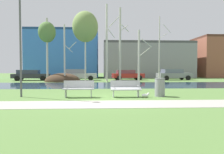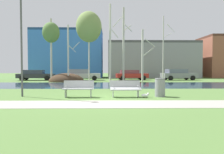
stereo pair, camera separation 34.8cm
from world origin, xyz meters
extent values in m
plane|color=#517538|center=(0.00, 10.00, 0.00)|extent=(120.00, 120.00, 0.00)
cube|color=#9E998E|center=(0.00, -1.70, 0.01)|extent=(60.00, 1.92, 0.01)
cube|color=#284256|center=(0.00, 8.95, 0.00)|extent=(80.00, 7.57, 0.01)
ellipsoid|color=#423021|center=(-4.76, 14.43, 0.00)|extent=(4.25, 2.97, 2.05)
cube|color=#9EA0A3|center=(-1.24, 0.41, 0.45)|extent=(1.61, 0.51, 0.05)
cube|color=#9EA0A3|center=(-1.24, 0.69, 0.67)|extent=(1.60, 0.11, 0.40)
cube|color=#9EA0A3|center=(-1.89, 0.46, 0.23)|extent=(0.05, 0.43, 0.45)
cube|color=#9EA0A3|center=(-0.58, 0.48, 0.23)|extent=(0.05, 0.43, 0.45)
cylinder|color=#9EA0A3|center=(-1.89, 0.42, 0.59)|extent=(0.05, 0.28, 0.04)
cylinder|color=#9EA0A3|center=(-0.58, 0.44, 0.59)|extent=(0.05, 0.28, 0.04)
cube|color=#9EA0A3|center=(1.24, 0.41, 0.45)|extent=(1.61, 0.51, 0.15)
cube|color=#9EA0A3|center=(1.23, 0.69, 0.67)|extent=(1.60, 0.11, 0.40)
cube|color=#9EA0A3|center=(0.58, 0.46, 0.23)|extent=(0.05, 0.43, 0.45)
cube|color=#9EA0A3|center=(1.89, 0.48, 0.23)|extent=(0.05, 0.43, 0.45)
cylinder|color=#9EA0A3|center=(0.58, 0.42, 0.59)|extent=(0.05, 0.28, 0.04)
cylinder|color=#9EA0A3|center=(1.89, 0.44, 0.59)|extent=(0.05, 0.28, 0.04)
cylinder|color=gray|center=(3.10, 0.65, 0.49)|extent=(0.53, 0.53, 0.98)
torus|color=#494A4C|center=(3.10, 0.65, 0.95)|extent=(0.56, 0.56, 0.04)
ellipsoid|color=white|center=(2.21, 0.19, 0.12)|extent=(0.37, 0.17, 0.17)
sphere|color=white|center=(2.38, 0.19, 0.20)|extent=(0.12, 0.12, 0.12)
cone|color=gold|center=(2.44, 0.19, 0.20)|extent=(0.07, 0.04, 0.04)
cylinder|color=gold|center=(2.23, 0.16, 0.05)|extent=(0.01, 0.01, 0.10)
cylinder|color=gold|center=(2.23, 0.22, 0.05)|extent=(0.01, 0.01, 0.10)
cylinder|color=#4C4C51|center=(-4.30, 0.80, 2.76)|extent=(0.10, 0.10, 5.52)
cylinder|color=#BCB7A8|center=(-6.55, 14.43, 3.77)|extent=(0.23, 0.23, 7.53)
ellipsoid|color=#567A3D|center=(-6.55, 14.43, 5.87)|extent=(2.02, 2.02, 2.43)
cylinder|color=beige|center=(-4.35, 13.53, 3.31)|extent=(0.18, 0.18, 6.61)
cylinder|color=beige|center=(-3.52, 14.10, 4.28)|extent=(1.13, 1.62, 0.68)
cylinder|color=beige|center=(-3.85, 13.02, 3.86)|extent=(0.90, 0.87, 0.90)
cylinder|color=beige|center=(-2.07, 14.83, 4.25)|extent=(0.17, 0.17, 8.51)
ellipsoid|color=olive|center=(-2.07, 14.83, 6.64)|extent=(3.10, 3.10, 3.72)
cylinder|color=beige|center=(0.51, 14.07, 4.59)|extent=(0.24, 0.24, 9.17)
cylinder|color=beige|center=(1.39, 14.67, 7.20)|extent=(1.18, 1.67, 0.95)
cylinder|color=beige|center=(1.03, 13.54, 5.64)|extent=(0.94, 0.92, 0.96)
cylinder|color=#BCB7A8|center=(2.08, 13.84, 4.35)|extent=(0.25, 0.25, 8.70)
cylinder|color=#BCB7A8|center=(2.60, 14.20, 6.41)|extent=(0.78, 1.08, 0.43)
cylinder|color=#BCB7A8|center=(2.59, 13.32, 6.22)|extent=(1.03, 1.01, 0.72)
cylinder|color=beige|center=(4.36, 14.05, 3.09)|extent=(0.25, 0.25, 6.18)
cylinder|color=beige|center=(5.13, 14.58, 3.58)|extent=(1.04, 1.47, 0.92)
cylinder|color=beige|center=(5.11, 13.28, 4.50)|extent=(1.55, 1.50, 0.79)
cylinder|color=#BCB7A8|center=(6.99, 14.68, 3.98)|extent=(0.14, 0.14, 7.96)
cylinder|color=#BCB7A8|center=(7.56, 15.07, 5.64)|extent=(0.79, 1.12, 0.50)
cylinder|color=#BCB7A8|center=(7.68, 13.96, 6.34)|extent=(1.38, 1.34, 0.77)
cube|color=#282B30|center=(-9.43, 17.43, 0.60)|extent=(4.94, 2.32, 0.56)
cube|color=#2F3648|center=(-9.81, 17.40, 1.14)|extent=(2.82, 1.89, 0.52)
cylinder|color=black|center=(-7.95, 18.51, 0.32)|extent=(0.66, 0.28, 0.64)
cylinder|color=black|center=(-7.77, 16.67, 0.32)|extent=(0.66, 0.28, 0.64)
cylinder|color=black|center=(-11.09, 18.20, 0.32)|extent=(0.66, 0.28, 0.64)
cylinder|color=black|center=(-10.90, 16.35, 0.32)|extent=(0.66, 0.28, 0.64)
cube|color=#B2B5BC|center=(-3.20, 17.50, 0.63)|extent=(4.89, 2.29, 0.63)
cube|color=gray|center=(-3.58, 17.47, 1.22)|extent=(2.80, 1.86, 0.55)
cylinder|color=black|center=(-1.73, 18.57, 0.32)|extent=(0.66, 0.28, 0.64)
cylinder|color=black|center=(-1.55, 16.75, 0.32)|extent=(0.66, 0.28, 0.64)
cylinder|color=black|center=(-4.84, 18.26, 0.32)|extent=(0.66, 0.28, 0.64)
cylinder|color=black|center=(-4.66, 16.44, 0.32)|extent=(0.66, 0.28, 0.64)
cube|color=maroon|center=(3.55, 18.09, 0.61)|extent=(4.48, 2.31, 0.59)
cube|color=brown|center=(3.21, 18.06, 1.15)|extent=(2.57, 1.89, 0.48)
cylinder|color=black|center=(4.87, 19.17, 0.32)|extent=(0.66, 0.28, 0.64)
cylinder|color=black|center=(5.06, 17.30, 0.32)|extent=(0.66, 0.28, 0.64)
cylinder|color=black|center=(2.04, 18.89, 0.32)|extent=(0.66, 0.28, 0.64)
cylinder|color=black|center=(2.23, 17.01, 0.32)|extent=(0.66, 0.28, 0.64)
cube|color=slate|center=(10.05, 17.88, 0.64)|extent=(4.87, 2.32, 0.65)
cube|color=slate|center=(9.67, 17.84, 1.24)|extent=(2.79, 1.89, 0.54)
cylinder|color=black|center=(11.50, 18.96, 0.32)|extent=(0.66, 0.28, 0.64)
cylinder|color=black|center=(11.69, 17.11, 0.32)|extent=(0.66, 0.28, 0.64)
cylinder|color=black|center=(8.41, 18.65, 0.32)|extent=(0.66, 0.28, 0.64)
cylinder|color=black|center=(8.59, 16.80, 0.32)|extent=(0.66, 0.28, 0.64)
cube|color=#3870C6|center=(-7.15, 27.94, 4.11)|extent=(12.56, 6.25, 8.23)
cube|color=navy|center=(-7.15, 27.94, 8.43)|extent=(12.56, 6.25, 0.40)
cube|color=gray|center=(8.06, 27.65, 2.94)|extent=(15.60, 8.65, 5.89)
cube|color=#48484B|center=(8.06, 27.65, 6.09)|extent=(15.60, 8.65, 0.40)
camera|label=1|loc=(0.01, -10.21, 1.45)|focal=32.78mm
camera|label=2|loc=(0.36, -10.22, 1.45)|focal=32.78mm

